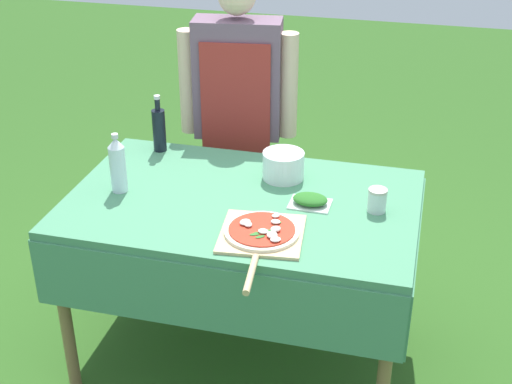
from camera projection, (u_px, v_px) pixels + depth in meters
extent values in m
plane|color=#2D5B1E|center=(244.00, 354.00, 3.23)|extent=(12.00, 12.00, 0.00)
cube|color=#478960|center=(242.00, 203.00, 2.86)|extent=(1.40, 0.89, 0.04)
cube|color=#478960|center=(210.00, 300.00, 2.56)|extent=(1.40, 0.01, 0.28)
cube|color=#478960|center=(268.00, 188.00, 3.32)|extent=(1.40, 0.01, 0.28)
cube|color=#478960|center=(87.00, 215.00, 3.09)|extent=(0.01, 0.89, 0.28)
cube|color=#478960|center=(416.00, 260.00, 2.78)|extent=(0.01, 0.89, 0.28)
cylinder|color=olive|center=(65.00, 316.00, 2.87)|extent=(0.05, 0.05, 0.77)
cylinder|color=olive|center=(385.00, 371.00, 2.59)|extent=(0.05, 0.05, 0.77)
cylinder|color=olive|center=(139.00, 222.00, 3.52)|extent=(0.05, 0.05, 0.77)
cylinder|color=olive|center=(400.00, 258.00, 3.24)|extent=(0.05, 0.05, 0.77)
cylinder|color=#4C4C51|center=(254.00, 202.00, 3.71)|extent=(0.11, 0.11, 0.76)
cylinder|color=#4C4C51|center=(225.00, 200.00, 3.72)|extent=(0.11, 0.11, 0.76)
cube|color=#6B5166|center=(238.00, 79.00, 3.40)|extent=(0.43, 0.23, 0.57)
cube|color=#9E2D28|center=(236.00, 128.00, 3.42)|extent=(0.33, 0.05, 0.83)
cylinder|color=beige|center=(288.00, 86.00, 3.39)|extent=(0.09, 0.09, 0.51)
cylinder|color=beige|center=(188.00, 82.00, 3.44)|extent=(0.09, 0.09, 0.51)
cube|color=#D1B27F|center=(262.00, 234.00, 2.61)|extent=(0.33, 0.33, 0.01)
cylinder|color=#D1B27F|center=(251.00, 274.00, 2.38)|extent=(0.05, 0.22, 0.02)
cylinder|color=beige|center=(262.00, 231.00, 2.60)|extent=(0.28, 0.28, 0.01)
cylinder|color=red|center=(262.00, 229.00, 2.60)|extent=(0.24, 0.24, 0.00)
ellipsoid|color=white|center=(276.00, 239.00, 2.52)|extent=(0.05, 0.05, 0.01)
ellipsoid|color=white|center=(272.00, 235.00, 2.54)|extent=(0.05, 0.06, 0.02)
ellipsoid|color=white|center=(276.00, 222.00, 2.63)|extent=(0.04, 0.04, 0.01)
ellipsoid|color=white|center=(276.00, 229.00, 2.58)|extent=(0.05, 0.05, 0.02)
ellipsoid|color=white|center=(245.00, 222.00, 2.62)|extent=(0.05, 0.05, 0.01)
ellipsoid|color=white|center=(276.00, 216.00, 2.67)|extent=(0.04, 0.04, 0.01)
ellipsoid|color=white|center=(263.00, 231.00, 2.57)|extent=(0.04, 0.04, 0.01)
ellipsoid|color=white|center=(248.00, 224.00, 2.61)|extent=(0.04, 0.04, 0.01)
ellipsoid|color=#286B23|center=(254.00, 234.00, 2.56)|extent=(0.04, 0.03, 0.00)
ellipsoid|color=#286B23|center=(272.00, 236.00, 2.55)|extent=(0.03, 0.01, 0.00)
ellipsoid|color=#286B23|center=(260.00, 237.00, 2.54)|extent=(0.04, 0.04, 0.00)
ellipsoid|color=#286B23|center=(267.00, 232.00, 2.57)|extent=(0.03, 0.04, 0.00)
ellipsoid|color=#286B23|center=(277.00, 223.00, 2.63)|extent=(0.04, 0.04, 0.00)
ellipsoid|color=#286B23|center=(255.00, 233.00, 2.56)|extent=(0.03, 0.03, 0.00)
cylinder|color=black|center=(159.00, 130.00, 3.22)|extent=(0.06, 0.06, 0.19)
cylinder|color=black|center=(157.00, 105.00, 3.16)|extent=(0.02, 0.02, 0.05)
cylinder|color=silver|center=(157.00, 97.00, 3.15)|extent=(0.03, 0.03, 0.02)
cylinder|color=silver|center=(118.00, 169.00, 2.87)|extent=(0.07, 0.07, 0.19)
cone|color=silver|center=(115.00, 143.00, 2.82)|extent=(0.07, 0.07, 0.04)
cylinder|color=silver|center=(115.00, 136.00, 2.81)|extent=(0.03, 0.03, 0.02)
cube|color=silver|center=(310.00, 204.00, 2.81)|extent=(0.16, 0.12, 0.01)
ellipsoid|color=#286B23|center=(310.00, 199.00, 2.80)|extent=(0.14, 0.11, 0.04)
cylinder|color=silver|center=(283.00, 165.00, 2.99)|extent=(0.18, 0.18, 0.12)
cylinder|color=silver|center=(377.00, 201.00, 2.75)|extent=(0.07, 0.07, 0.08)
cylinder|color=red|center=(377.00, 204.00, 2.76)|extent=(0.06, 0.06, 0.06)
cylinder|color=#B7B2A3|center=(378.00, 191.00, 2.73)|extent=(0.07, 0.07, 0.01)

